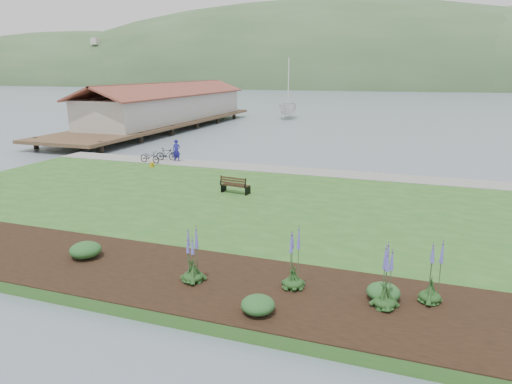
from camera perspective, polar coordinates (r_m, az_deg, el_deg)
ground at (r=24.29m, az=-2.07°, el=-1.33°), size 600.00×600.00×0.00m
lawn at (r=22.47m, az=-3.93°, el=-2.20°), size 34.00×20.00×0.40m
shoreline_path at (r=30.52m, az=2.66°, el=2.85°), size 34.00×2.20×0.03m
garden_bed at (r=14.60m, az=-5.20°, el=-11.10°), size 24.00×4.40×0.04m
far_hillside at (r=192.15m, az=23.29°, el=11.78°), size 580.00×80.00×38.00m
pier_pavilion at (r=57.05m, az=-10.91°, el=10.53°), size 8.00×36.00×5.40m
park_bench at (r=24.48m, az=-2.69°, el=0.92°), size 1.62×0.84×0.96m
person at (r=33.48m, az=-9.93°, el=5.34°), size 0.77×0.60×1.88m
bicycle_a at (r=33.46m, az=-13.14°, el=4.30°), size 0.83×1.76×0.89m
bicycle_b at (r=34.10m, az=-11.13°, el=4.65°), size 0.82×1.62×0.94m
sailboat at (r=67.60m, az=4.00°, el=9.17°), size 11.46×11.63×27.14m
pannier at (r=32.06m, az=-12.89°, el=3.34°), size 0.19×0.30×0.32m
echium_0 at (r=14.32m, az=-7.96°, el=-8.04°), size 0.62×0.62×1.93m
echium_1 at (r=13.82m, az=4.72°, el=-8.73°), size 0.62×0.62×2.20m
echium_2 at (r=13.23m, az=15.94°, el=-10.82°), size 0.62×0.62×1.89m
echium_3 at (r=13.90m, az=21.18°, el=-9.46°), size 0.62×0.62×2.28m
shrub_0 at (r=17.23m, az=-20.55°, el=-6.80°), size 1.09×1.09×0.55m
shrub_1 at (r=12.72m, az=0.25°, el=-13.93°), size 0.93×0.93×0.47m
shrub_2 at (r=13.85m, az=15.63°, el=-11.95°), size 0.96×0.96×0.48m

